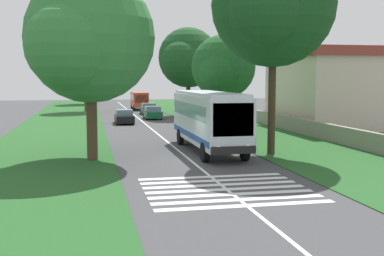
# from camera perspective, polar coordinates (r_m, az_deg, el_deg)

# --- Properties ---
(ground) EXTENTS (160.00, 160.00, 0.00)m
(ground) POSITION_cam_1_polar(r_m,az_deg,el_deg) (27.74, -0.10, -3.79)
(ground) COLOR #424244
(grass_verge_left) EXTENTS (120.00, 8.00, 0.04)m
(grass_verge_left) POSITION_cam_1_polar(r_m,az_deg,el_deg) (42.12, -15.33, -0.69)
(grass_verge_left) COLOR #235623
(grass_verge_left) RESTS_ON ground
(grass_verge_right) EXTENTS (120.00, 8.00, 0.04)m
(grass_verge_right) POSITION_cam_1_polar(r_m,az_deg,el_deg) (44.23, 6.38, -0.22)
(grass_verge_right) COLOR #235623
(grass_verge_right) RESTS_ON ground
(centre_line) EXTENTS (110.00, 0.16, 0.01)m
(centre_line) POSITION_cam_1_polar(r_m,az_deg,el_deg) (42.41, -4.21, -0.47)
(centre_line) COLOR silver
(centre_line) RESTS_ON ground
(coach_bus) EXTENTS (11.16, 2.62, 3.73)m
(coach_bus) POSITION_cam_1_polar(r_m,az_deg,el_deg) (31.15, 1.88, 1.23)
(coach_bus) COLOR silver
(coach_bus) RESTS_ON ground
(zebra_crossing) EXTENTS (5.85, 6.80, 0.01)m
(zebra_crossing) POSITION_cam_1_polar(r_m,az_deg,el_deg) (20.83, 3.97, -7.03)
(zebra_crossing) COLOR silver
(zebra_crossing) RESTS_ON ground
(trailing_car_0) EXTENTS (4.30, 1.78, 1.43)m
(trailing_car_0) POSITION_cam_1_polar(r_m,az_deg,el_deg) (50.66, -7.78, 1.26)
(trailing_car_0) COLOR black
(trailing_car_0) RESTS_ON ground
(trailing_car_1) EXTENTS (4.30, 1.78, 1.43)m
(trailing_car_1) POSITION_cam_1_polar(r_m,az_deg,el_deg) (56.12, -4.55, 1.73)
(trailing_car_1) COLOR #145933
(trailing_car_1) RESTS_ON ground
(trailing_car_2) EXTENTS (4.30, 1.78, 1.43)m
(trailing_car_2) POSITION_cam_1_polar(r_m,az_deg,el_deg) (63.32, -5.03, 2.19)
(trailing_car_2) COLOR #145933
(trailing_car_2) RESTS_ON ground
(trailing_minibus_0) EXTENTS (6.00, 2.14, 2.53)m
(trailing_minibus_0) POSITION_cam_1_polar(r_m,az_deg,el_deg) (72.79, -6.06, 3.33)
(trailing_minibus_0) COLOR #CC4C33
(trailing_minibus_0) RESTS_ON ground
(roadside_tree_left_0) EXTENTS (7.29, 6.42, 11.06)m
(roadside_tree_left_0) POSITION_cam_1_polar(r_m,az_deg,el_deg) (69.71, -12.23, 8.21)
(roadside_tree_left_0) COLOR #4C3826
(roadside_tree_left_0) RESTS_ON grass_verge_left
(roadside_tree_left_1) EXTENTS (7.55, 6.33, 8.97)m
(roadside_tree_left_1) POSITION_cam_1_polar(r_m,az_deg,el_deg) (88.83, -12.32, 6.37)
(roadside_tree_left_1) COLOR brown
(roadside_tree_left_1) RESTS_ON grass_verge_left
(roadside_tree_left_2) EXTENTS (8.59, 7.18, 10.36)m
(roadside_tree_left_2) POSITION_cam_1_polar(r_m,az_deg,el_deg) (28.37, -11.97, 9.69)
(roadside_tree_left_2) COLOR #4C3826
(roadside_tree_left_2) RESTS_ON grass_verge_left
(roadside_tree_right_0) EXTENTS (8.73, 7.34, 12.53)m
(roadside_tree_right_0) POSITION_cam_1_polar(r_m,az_deg,el_deg) (30.63, 8.89, 13.37)
(roadside_tree_right_0) COLOR #3D2D1E
(roadside_tree_right_0) RESTS_ON grass_verge_right
(roadside_tree_right_1) EXTENTS (6.23, 5.18, 8.06)m
(roadside_tree_right_1) POSITION_cam_1_polar(r_m,az_deg,el_deg) (40.63, 3.42, 6.81)
(roadside_tree_right_1) COLOR #4C3826
(roadside_tree_right_1) RESTS_ON grass_verge_right
(roadside_tree_right_2) EXTENTS (8.86, 7.20, 10.59)m
(roadside_tree_right_2) POSITION_cam_1_polar(r_m,az_deg,el_deg) (60.07, -0.64, 7.88)
(roadside_tree_right_2) COLOR #3D2D1E
(roadside_tree_right_2) RESTS_ON grass_verge_right
(utility_pole) EXTENTS (0.24, 1.40, 7.11)m
(utility_pole) POSITION_cam_1_polar(r_m,az_deg,el_deg) (45.40, 1.35, 4.67)
(utility_pole) COLOR #473828
(utility_pole) RESTS_ON grass_verge_right
(roadside_wall) EXTENTS (70.00, 0.40, 1.24)m
(roadside_wall) POSITION_cam_1_polar(r_m,az_deg,el_deg) (49.99, 8.31, 1.18)
(roadside_wall) COLOR gray
(roadside_wall) RESTS_ON grass_verge_right
(roadside_building) EXTENTS (12.49, 9.47, 7.31)m
(roadside_building) POSITION_cam_1_polar(r_m,az_deg,el_deg) (49.45, 15.66, 4.51)
(roadside_building) COLOR beige
(roadside_building) RESTS_ON ground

